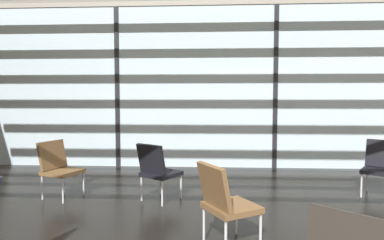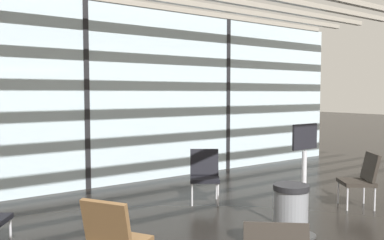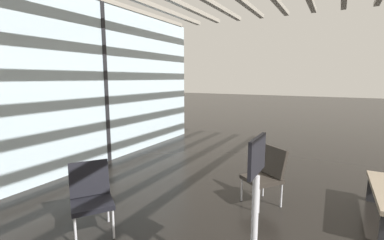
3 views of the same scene
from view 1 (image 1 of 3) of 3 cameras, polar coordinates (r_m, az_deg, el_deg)
name	(u,v)px [view 1 (image 1 of 3)]	position (r m, az deg, el deg)	size (l,w,h in m)	color
glass_curtain_wall	(275,87)	(7.39, 14.36, 5.58)	(14.00, 0.08, 3.56)	silver
window_mullion_0	(118,88)	(7.53, -12.89, 5.56)	(0.10, 0.12, 3.56)	black
window_mullion_1	(275,87)	(7.39, 14.36, 5.58)	(0.10, 0.12, 3.56)	black
parked_airplane	(287,86)	(11.86, 16.37, 5.82)	(11.00, 3.99, 3.99)	#B2BCD6
lounge_chair_0	(59,165)	(5.49, -22.36, -7.38)	(0.66, 0.64, 0.87)	brown
lounge_chair_1	(157,168)	(4.89, -6.13, -8.45)	(0.69, 0.70, 0.87)	black
lounge_chair_3	(381,164)	(5.95, 30.21, -6.76)	(0.70, 0.71, 0.87)	black
lounge_chair_5	(224,200)	(3.43, 5.72, -13.74)	(0.70, 0.68, 0.87)	brown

